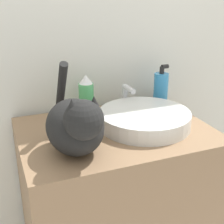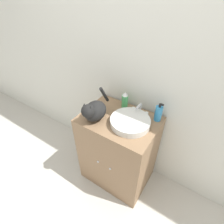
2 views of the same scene
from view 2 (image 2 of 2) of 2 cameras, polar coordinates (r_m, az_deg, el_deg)
The scene contains 8 objects.
ground_plane at distance 2.11m, azimuth -2.22°, elevation -24.24°, with size 8.00×8.00×0.00m, color beige.
wall_back at distance 1.58m, azimuth 8.58°, elevation 14.67°, with size 6.00×0.05×2.50m.
vanity_cabinet at distance 1.87m, azimuth 2.03°, elevation -12.32°, with size 0.69×0.52×0.86m.
sink_basin at distance 1.50m, azimuth 5.94°, elevation -3.18°, with size 0.34×0.34×0.06m.
faucet at distance 1.61m, azimuth 9.00°, elevation 0.88°, with size 0.17×0.10×0.11m.
cat at distance 1.50m, azimuth -5.85°, elevation 0.46°, with size 0.18×0.36×0.27m.
soap_bottle at distance 1.56m, azimuth 14.92°, elevation -0.39°, with size 0.06×0.06×0.18m.
spray_bottle at distance 1.66m, azimuth 4.22°, elevation 3.93°, with size 0.06×0.06×0.17m.
Camera 2 is at (0.60, -0.78, 1.87)m, focal length 28.00 mm.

